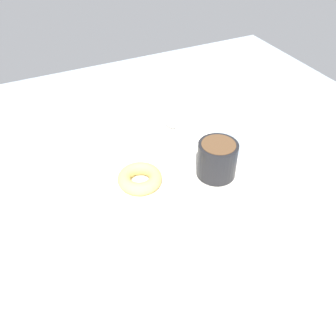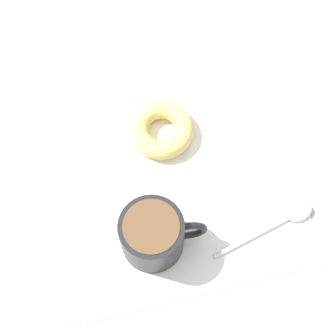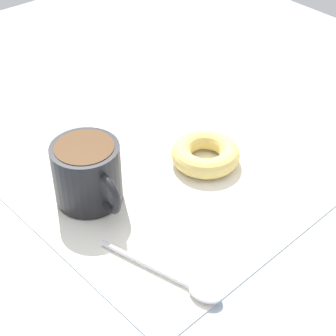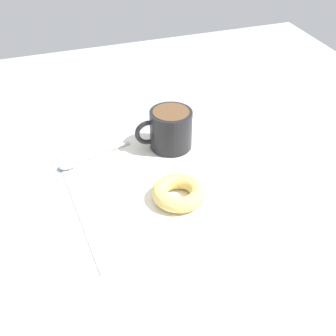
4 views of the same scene
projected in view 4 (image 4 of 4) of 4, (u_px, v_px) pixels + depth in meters
ground_plane at (174, 171)px, 86.38cm from camera, size 120.00×120.00×2.00cm
napkin at (168, 178)px, 82.88cm from camera, size 35.71×35.71×0.30cm
coffee_cup at (170, 129)px, 88.36cm from camera, size 8.07×11.05×7.59cm
donut at (179, 193)px, 77.29cm from camera, size 8.94×8.94×2.62cm
spoon at (80, 161)px, 86.08cm from camera, size 5.71×14.59×0.90cm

